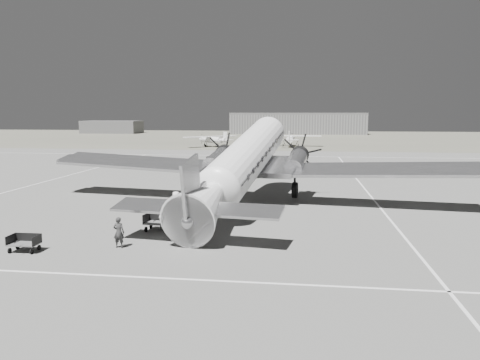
% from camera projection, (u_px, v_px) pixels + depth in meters
% --- Properties ---
extents(ground, '(260.00, 260.00, 0.00)m').
position_uv_depth(ground, '(207.00, 208.00, 32.61)').
color(ground, slate).
rests_on(ground, ground).
extents(taxi_line_near, '(60.00, 0.15, 0.01)m').
position_uv_depth(taxi_line_near, '(138.00, 277.00, 18.87)').
color(taxi_line_near, silver).
rests_on(taxi_line_near, ground).
extents(taxi_line_right, '(0.15, 80.00, 0.01)m').
position_uv_depth(taxi_line_right, '(384.00, 213.00, 31.05)').
color(taxi_line_right, silver).
rests_on(taxi_line_right, ground).
extents(taxi_line_left, '(0.15, 60.00, 0.01)m').
position_uv_depth(taxi_line_left, '(44.00, 182.00, 44.76)').
color(taxi_line_left, silver).
rests_on(taxi_line_left, ground).
extents(taxi_line_horizon, '(90.00, 0.15, 0.01)m').
position_uv_depth(taxi_line_horizon, '(259.00, 156.00, 71.86)').
color(taxi_line_horizon, silver).
rests_on(taxi_line_horizon, ground).
extents(grass_infield, '(260.00, 90.00, 0.01)m').
position_uv_depth(grass_infield, '(278.00, 137.00, 125.82)').
color(grass_infield, '#5E5C4F').
rests_on(grass_infield, ground).
extents(hangar_main, '(42.00, 14.00, 6.60)m').
position_uv_depth(hangar_main, '(298.00, 123.00, 149.23)').
color(hangar_main, slate).
rests_on(hangar_main, ground).
extents(shed_secondary, '(18.00, 10.00, 4.00)m').
position_uv_depth(shed_secondary, '(112.00, 127.00, 152.31)').
color(shed_secondary, '#545454').
rests_on(shed_secondary, ground).
extents(dc3_airliner, '(34.90, 26.38, 6.15)m').
position_uv_depth(dc3_airliner, '(244.00, 164.00, 32.55)').
color(dc3_airliner, '#B8B7BA').
rests_on(dc3_airliner, ground).
extents(light_plane_left, '(14.87, 14.86, 2.41)m').
position_uv_depth(light_plane_left, '(212.00, 141.00, 90.68)').
color(light_plane_left, white).
rests_on(light_plane_left, ground).
extents(light_plane_right, '(12.42, 10.23, 2.50)m').
position_uv_depth(light_plane_right, '(291.00, 140.00, 91.98)').
color(light_plane_right, white).
rests_on(light_plane_right, ground).
extents(baggage_cart_near, '(1.77, 1.29, 0.97)m').
position_uv_depth(baggage_cart_near, '(159.00, 222.00, 26.21)').
color(baggage_cart_near, '#545454').
rests_on(baggage_cart_near, ground).
extents(baggage_cart_far, '(1.46, 1.04, 0.82)m').
position_uv_depth(baggage_cart_far, '(24.00, 243.00, 22.27)').
color(baggage_cart_far, '#545454').
rests_on(baggage_cart_far, ground).
extents(ground_crew, '(0.58, 0.40, 1.55)m').
position_uv_depth(ground_crew, '(119.00, 232.00, 22.89)').
color(ground_crew, '#2E2E2E').
rests_on(ground_crew, ground).
extents(ramp_agent, '(0.67, 0.81, 1.50)m').
position_uv_depth(ramp_agent, '(164.00, 216.00, 26.74)').
color(ramp_agent, '#B3B3B0').
rests_on(ramp_agent, ground).
extents(passenger, '(0.75, 1.00, 1.85)m').
position_uv_depth(passenger, '(176.00, 206.00, 28.49)').
color(passenger, silver).
rests_on(passenger, ground).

